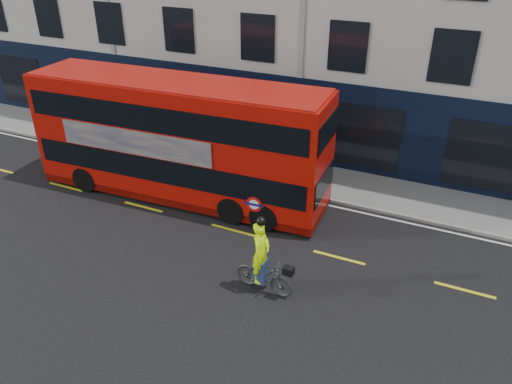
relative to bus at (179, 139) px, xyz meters
The scene contains 7 objects.
ground 4.99m from the bus, 44.43° to the right, with size 120.00×120.00×0.00m, color black.
pavement 5.23m from the bus, 48.09° to the left, with size 60.00×3.00×0.12m, color gray.
kerb 4.38m from the bus, 32.24° to the left, with size 60.00×0.12×0.13m, color gray.
road_edge_line 4.29m from the bus, 28.11° to the left, with size 58.00×0.10×0.01m, color silver.
lane_dashes 4.25m from the bus, 26.42° to the right, with size 58.00×0.12×0.01m, color #CDCA18, non-canonical shape.
bus is the anchor object (origin of this frame).
cyclist 7.02m from the bus, 37.21° to the right, with size 1.94×0.76×2.62m.
Camera 1 is at (7.19, -12.06, 10.06)m, focal length 35.00 mm.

